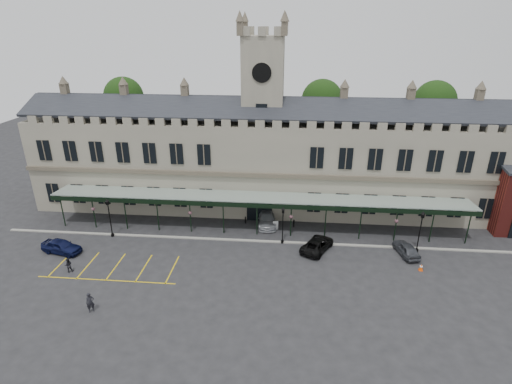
# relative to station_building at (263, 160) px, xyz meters

# --- Properties ---
(ground) EXTENTS (140.00, 140.00, 0.00)m
(ground) POSITION_rel_station_building_xyz_m (0.00, -15.91, -6.47)
(ground) COLOR black
(station_building) EXTENTS (60.00, 10.36, 17.30)m
(station_building) POSITION_rel_station_building_xyz_m (0.00, 0.00, 0.00)
(station_building) COLOR slate
(station_building) RESTS_ON ground
(clock_tower) EXTENTS (5.60, 5.60, 24.80)m
(clock_tower) POSITION_rel_station_building_xyz_m (0.00, 0.09, 6.64)
(clock_tower) COLOR slate
(clock_tower) RESTS_ON ground
(canopy) EXTENTS (50.00, 4.10, 4.30)m
(canopy) POSITION_rel_station_building_xyz_m (0.00, -8.45, -4.06)
(canopy) COLOR #8C9E93
(canopy) RESTS_ON ground
(kerb) EXTENTS (60.00, 0.40, 0.12)m
(kerb) POSITION_rel_station_building_xyz_m (0.00, -10.41, -6.41)
(kerb) COLOR gray
(kerb) RESTS_ON ground
(parking_markings) EXTENTS (16.00, 6.00, 0.01)m
(parking_markings) POSITION_rel_station_building_xyz_m (-14.00, -17.41, -6.47)
(parking_markings) COLOR gold
(parking_markings) RESTS_ON ground
(tree_behind_left) EXTENTS (6.00, 6.00, 16.00)m
(tree_behind_left) POSITION_rel_station_building_xyz_m (-22.00, 9.09, 6.35)
(tree_behind_left) COLOR #332314
(tree_behind_left) RESTS_ON ground
(tree_behind_mid) EXTENTS (6.00, 6.00, 16.00)m
(tree_behind_mid) POSITION_rel_station_building_xyz_m (8.00, 9.09, 6.35)
(tree_behind_mid) COLOR #332314
(tree_behind_mid) RESTS_ON ground
(tree_behind_right) EXTENTS (6.00, 6.00, 16.00)m
(tree_behind_right) POSITION_rel_station_building_xyz_m (24.00, 9.09, 6.35)
(tree_behind_right) COLOR #332314
(tree_behind_right) RESTS_ON ground
(lamp_post_left) EXTENTS (0.46, 0.46, 4.83)m
(lamp_post_left) POSITION_rel_station_building_xyz_m (-17.04, -10.69, -3.61)
(lamp_post_left) COLOR black
(lamp_post_left) RESTS_ON ground
(lamp_post_mid) EXTENTS (0.43, 0.43, 4.55)m
(lamp_post_mid) POSITION_rel_station_building_xyz_m (3.09, -10.49, -3.77)
(lamp_post_mid) COLOR black
(lamp_post_mid) RESTS_ON ground
(lamp_post_right) EXTENTS (0.47, 0.47, 4.92)m
(lamp_post_right) POSITION_rel_station_building_xyz_m (17.95, -11.04, -3.55)
(lamp_post_right) COLOR black
(lamp_post_right) RESTS_ON ground
(traffic_cone) EXTENTS (0.45, 0.45, 0.71)m
(traffic_cone) POSITION_rel_station_building_xyz_m (17.35, -14.78, -6.12)
(traffic_cone) COLOR #DF4407
(traffic_cone) RESTS_ON ground
(sign_board) EXTENTS (0.65, 0.24, 1.14)m
(sign_board) POSITION_rel_station_building_xyz_m (2.16, -7.33, -5.91)
(sign_board) COLOR black
(sign_board) RESTS_ON ground
(bollard_left) EXTENTS (0.16, 0.16, 0.91)m
(bollard_left) POSITION_rel_station_building_xyz_m (-1.69, -5.99, -6.01)
(bollard_left) COLOR black
(bollard_left) RESTS_ON ground
(bollard_right) EXTENTS (0.17, 0.17, 0.97)m
(bollard_right) POSITION_rel_station_building_xyz_m (4.38, -6.44, -5.98)
(bollard_right) COLOR black
(bollard_right) RESTS_ON ground
(car_left_a) EXTENTS (4.77, 2.74, 1.53)m
(car_left_a) POSITION_rel_station_building_xyz_m (-21.00, -14.74, -5.70)
(car_left_a) COLOR #0C1135
(car_left_a) RESTS_ON ground
(car_taxi) EXTENTS (2.69, 5.51, 1.54)m
(car_taxi) POSITION_rel_station_building_xyz_m (1.00, -5.91, -5.70)
(car_taxi) COLOR #A8ABB0
(car_taxi) RESTS_ON ground
(car_van) EXTENTS (4.38, 5.45, 1.38)m
(car_van) POSITION_rel_station_building_xyz_m (7.00, -11.68, -5.78)
(car_van) COLOR black
(car_van) RESTS_ON ground
(car_right_a) EXTENTS (2.50, 4.35, 1.39)m
(car_right_a) POSITION_rel_station_building_xyz_m (16.59, -11.79, -5.77)
(car_right_a) COLOR #3D3F45
(car_right_a) RESTS_ON ground
(person_a) EXTENTS (0.82, 0.77, 1.88)m
(person_a) POSITION_rel_station_building_xyz_m (-13.20, -23.87, -5.53)
(person_a) COLOR black
(person_a) RESTS_ON ground
(person_b) EXTENTS (0.94, 0.87, 1.56)m
(person_b) POSITION_rel_station_building_xyz_m (-18.30, -18.22, -5.69)
(person_b) COLOR black
(person_b) RESTS_ON ground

